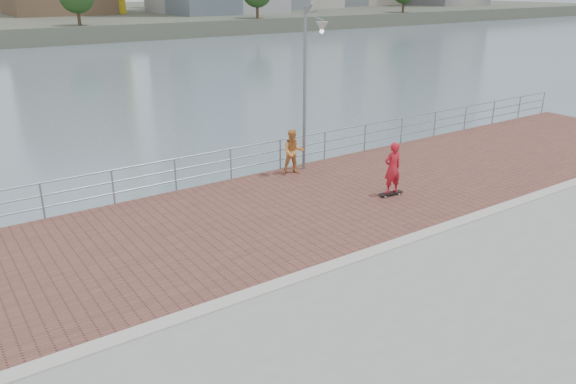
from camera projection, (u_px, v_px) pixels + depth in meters
water at (332, 336)px, 14.30m from camera, size 400.00×400.00×0.00m
brick_lane at (257, 217)px, 16.37m from camera, size 40.00×6.80×0.02m
curb at (335, 265)px, 13.58m from camera, size 40.00×0.40×0.06m
guardrail at (204, 166)px, 18.75m from camera, size 39.06×0.06×1.13m
street_lamp at (312, 62)px, 18.92m from camera, size 0.40×1.17×5.54m
skateboard at (391, 193)px, 18.00m from camera, size 0.86×0.31×0.10m
skateboarder at (393, 168)px, 17.70m from camera, size 0.66×0.47×1.68m
bystander at (293, 152)px, 19.81m from camera, size 0.96×0.87×1.60m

